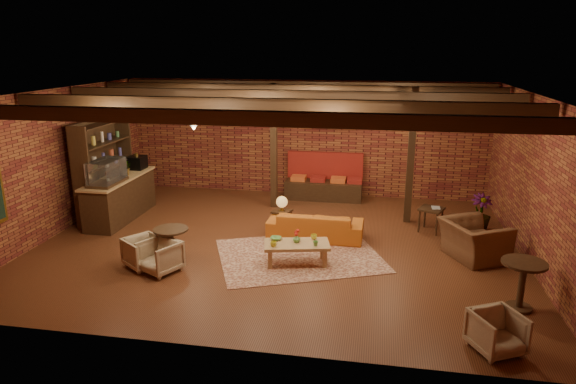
% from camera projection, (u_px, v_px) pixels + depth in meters
% --- Properties ---
extents(floor, '(10.00, 10.00, 0.00)m').
position_uv_depth(floor, '(277.00, 244.00, 11.01)').
color(floor, '#3E1E0F').
rests_on(floor, ground).
extents(ceiling, '(10.00, 8.00, 0.02)m').
position_uv_depth(ceiling, '(276.00, 93.00, 10.13)').
color(ceiling, black).
rests_on(ceiling, wall_back).
extents(wall_back, '(10.00, 0.02, 3.20)m').
position_uv_depth(wall_back, '(305.00, 138.00, 14.35)').
color(wall_back, maroon).
rests_on(wall_back, ground).
extents(wall_front, '(10.00, 0.02, 3.20)m').
position_uv_depth(wall_front, '(217.00, 242.00, 6.78)').
color(wall_front, maroon).
rests_on(wall_front, ground).
extents(wall_left, '(0.02, 8.00, 3.20)m').
position_uv_depth(wall_left, '(57.00, 162.00, 11.41)').
color(wall_left, maroon).
rests_on(wall_left, ground).
extents(wall_right, '(0.02, 8.00, 3.20)m').
position_uv_depth(wall_right, '(535.00, 183.00, 9.72)').
color(wall_right, maroon).
rests_on(wall_right, ground).
extents(ceiling_beams, '(9.80, 6.40, 0.22)m').
position_uv_depth(ceiling_beams, '(276.00, 99.00, 10.16)').
color(ceiling_beams, black).
rests_on(ceiling_beams, ceiling).
extents(ceiling_pipe, '(9.60, 0.12, 0.12)m').
position_uv_depth(ceiling_pipe, '(290.00, 102.00, 11.74)').
color(ceiling_pipe, black).
rests_on(ceiling_pipe, ceiling).
extents(post_left, '(0.16, 0.16, 3.20)m').
position_uv_depth(post_left, '(274.00, 147.00, 13.13)').
color(post_left, black).
rests_on(post_left, ground).
extents(post_right, '(0.16, 0.16, 3.20)m').
position_uv_depth(post_right, '(411.00, 157.00, 11.99)').
color(post_right, black).
rests_on(post_right, ground).
extents(service_counter, '(0.80, 2.50, 1.60)m').
position_uv_depth(service_counter, '(119.00, 187.00, 12.43)').
color(service_counter, black).
rests_on(service_counter, ground).
extents(plant_counter, '(0.35, 0.39, 0.30)m').
position_uv_depth(plant_counter, '(126.00, 168.00, 12.48)').
color(plant_counter, '#337F33').
rests_on(plant_counter, service_counter).
extents(shelving_hutch, '(0.52, 2.00, 2.40)m').
position_uv_depth(shelving_hutch, '(105.00, 169.00, 12.48)').
color(shelving_hutch, black).
rests_on(shelving_hutch, ground).
extents(banquette, '(2.10, 0.70, 1.00)m').
position_uv_depth(banquette, '(324.00, 181.00, 14.13)').
color(banquette, maroon).
rests_on(banquette, ground).
extents(service_sign, '(0.86, 0.06, 0.30)m').
position_uv_depth(service_sign, '(323.00, 116.00, 13.19)').
color(service_sign, '#F64018').
rests_on(service_sign, ceiling).
extents(ceiling_spotlights, '(6.40, 4.40, 0.28)m').
position_uv_depth(ceiling_spotlights, '(276.00, 110.00, 10.22)').
color(ceiling_spotlights, black).
rests_on(ceiling_spotlights, ceiling).
extents(rug, '(3.85, 3.44, 0.01)m').
position_uv_depth(rug, '(299.00, 255.00, 10.39)').
color(rug, maroon).
rests_on(rug, floor).
extents(sofa, '(2.08, 0.84, 0.61)m').
position_uv_depth(sofa, '(315.00, 225.00, 11.24)').
color(sofa, '#AD5518').
rests_on(sofa, floor).
extents(coffee_table, '(1.36, 0.88, 0.68)m').
position_uv_depth(coffee_table, '(296.00, 245.00, 9.91)').
color(coffee_table, '#956545').
rests_on(coffee_table, floor).
extents(side_table_lamp, '(0.48, 0.48, 0.82)m').
position_uv_depth(side_table_lamp, '(282.00, 205.00, 11.63)').
color(side_table_lamp, black).
rests_on(side_table_lamp, floor).
extents(round_table_left, '(0.67, 0.67, 0.70)m').
position_uv_depth(round_table_left, '(171.00, 240.00, 9.95)').
color(round_table_left, black).
rests_on(round_table_left, floor).
extents(armchair_a, '(0.85, 0.86, 0.65)m').
position_uv_depth(armchair_a, '(144.00, 251.00, 9.79)').
color(armchair_a, beige).
rests_on(armchair_a, floor).
extents(armchair_b, '(0.86, 0.85, 0.67)m').
position_uv_depth(armchair_b, '(160.00, 255.00, 9.57)').
color(armchair_b, beige).
rests_on(armchair_b, floor).
extents(armchair_right, '(1.21, 1.39, 1.02)m').
position_uv_depth(armchair_right, '(474.00, 234.00, 10.13)').
color(armchair_right, brown).
rests_on(armchair_right, floor).
extents(side_table_book, '(0.65, 0.65, 0.58)m').
position_uv_depth(side_table_book, '(431.00, 210.00, 11.62)').
color(side_table_book, black).
rests_on(side_table_book, floor).
extents(round_table_right, '(0.70, 0.70, 0.82)m').
position_uv_depth(round_table_right, '(523.00, 278.00, 8.15)').
color(round_table_right, black).
rests_on(round_table_right, floor).
extents(armchair_far, '(0.83, 0.81, 0.64)m').
position_uv_depth(armchair_far, '(497.00, 331.00, 7.06)').
color(armchair_far, beige).
rests_on(armchair_far, floor).
extents(plant_tall, '(1.76, 1.76, 2.58)m').
position_uv_depth(plant_tall, '(484.00, 176.00, 11.44)').
color(plant_tall, '#4C7F4C').
rests_on(plant_tall, floor).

